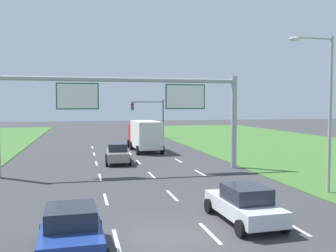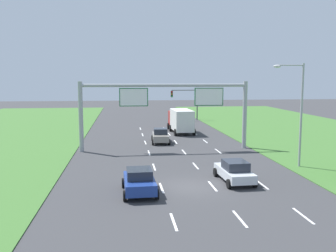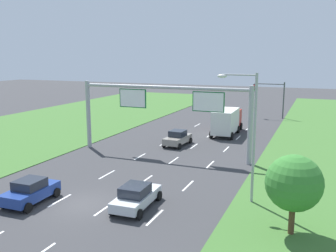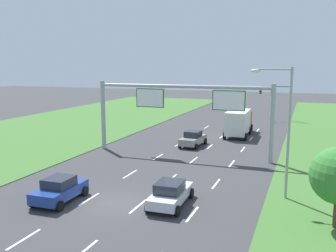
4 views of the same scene
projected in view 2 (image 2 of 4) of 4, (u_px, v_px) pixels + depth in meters
ground_plane at (187, 187)px, 25.29m from camera, size 200.00×200.00×0.00m
lane_dashes_inner_left at (154, 167)px, 30.99m from camera, size 0.14×50.40×0.01m
lane_dashes_inner_right at (196, 166)px, 31.41m from camera, size 0.14×50.40×0.01m
lane_dashes_slip at (236, 165)px, 31.83m from camera, size 0.14×50.40×0.01m
car_near_red at (235, 171)px, 26.49m from camera, size 2.17×4.33×1.55m
car_lead_silver at (160, 136)px, 42.61m from camera, size 2.21×4.20×1.64m
car_mid_lane at (139, 181)px, 23.84m from camera, size 2.24×3.96×1.59m
box_truck at (181, 120)px, 50.61m from camera, size 2.84×7.71×3.15m
sign_gantry at (167, 102)px, 37.91m from camera, size 17.24×0.44×7.00m
traffic_light_mast at (186, 98)px, 65.19m from camera, size 4.76×0.49×5.60m
street_lamp at (297, 106)px, 30.31m from camera, size 2.61×0.32×8.50m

